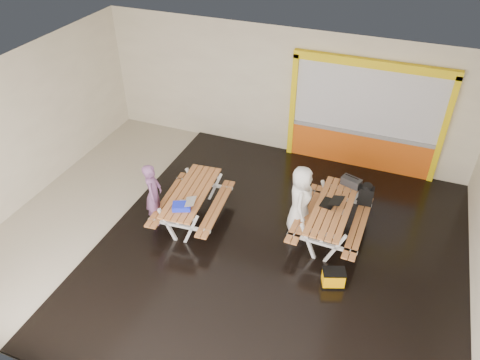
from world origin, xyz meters
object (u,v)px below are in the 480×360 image
at_px(laptop_left, 186,204).
at_px(blue_pouch, 182,206).
at_px(dark_case, 312,225).
at_px(person_right, 300,200).
at_px(person_left, 154,194).
at_px(backpack, 366,195).
at_px(fluke_bag, 333,278).
at_px(toolbox, 351,182).
at_px(laptop_right, 331,202).
at_px(picnic_table_right, 332,214).
at_px(picnic_table_left, 192,198).

height_order(laptop_left, blue_pouch, laptop_left).
bearing_deg(dark_case, person_right, -148.61).
distance_m(person_left, backpack, 4.68).
height_order(backpack, fluke_bag, backpack).
bearing_deg(toolbox, fluke_bag, -85.93).
relative_size(person_right, laptop_left, 3.57).
bearing_deg(blue_pouch, laptop_left, 67.81).
bearing_deg(laptop_right, laptop_left, -158.32).
distance_m(backpack, fluke_bag, 2.24).
height_order(laptop_left, fluke_bag, laptop_left).
height_order(person_left, backpack, person_left).
bearing_deg(laptop_right, person_left, -163.79).
bearing_deg(laptop_left, picnic_table_right, 20.19).
distance_m(backpack, dark_case, 1.37).
relative_size(picnic_table_right, laptop_left, 4.77).
bearing_deg(picnic_table_left, person_right, 12.03).
xyz_separation_m(person_right, fluke_bag, (1.07, -1.32, -0.65)).
bearing_deg(laptop_left, fluke_bag, -5.51).
bearing_deg(backpack, person_right, -146.22).
xyz_separation_m(picnic_table_left, toolbox, (3.25, 1.47, 0.32)).
distance_m(picnic_table_right, dark_case, 0.67).
height_order(blue_pouch, toolbox, toolbox).
height_order(person_left, laptop_right, person_left).
xyz_separation_m(blue_pouch, fluke_bag, (3.34, -0.21, -0.65)).
bearing_deg(laptop_left, blue_pouch, -112.19).
bearing_deg(dark_case, picnic_table_right, -12.74).
bearing_deg(person_left, picnic_table_right, -94.44).
bearing_deg(toolbox, person_right, -132.96).
distance_m(laptop_right, dark_case, 0.86).
bearing_deg(dark_case, picnic_table_left, -165.69).
distance_m(picnic_table_left, picnic_table_right, 3.09).
relative_size(person_right, fluke_bag, 3.19).
relative_size(blue_pouch, fluke_bag, 0.74).
relative_size(picnic_table_left, blue_pouch, 5.81).
height_order(person_left, fluke_bag, person_left).
xyz_separation_m(person_left, toolbox, (3.96, 1.90, 0.09)).
distance_m(laptop_right, toolbox, 0.88).
relative_size(blue_pouch, backpack, 0.69).
relative_size(picnic_table_left, person_left, 1.45).
height_order(person_right, toolbox, person_right).
distance_m(picnic_table_right, person_left, 3.89).
height_order(person_right, dark_case, person_right).
xyz_separation_m(picnic_table_right, dark_case, (-0.42, 0.09, -0.52)).
xyz_separation_m(picnic_table_left, person_left, (-0.71, -0.43, 0.23)).
bearing_deg(blue_pouch, picnic_table_right, 21.76).
bearing_deg(backpack, picnic_table_left, -159.53).
bearing_deg(toolbox, picnic_table_right, -103.23).
relative_size(laptop_right, fluke_bag, 0.95).
bearing_deg(blue_pouch, toolbox, 33.20).
bearing_deg(fluke_bag, person_left, 174.67).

